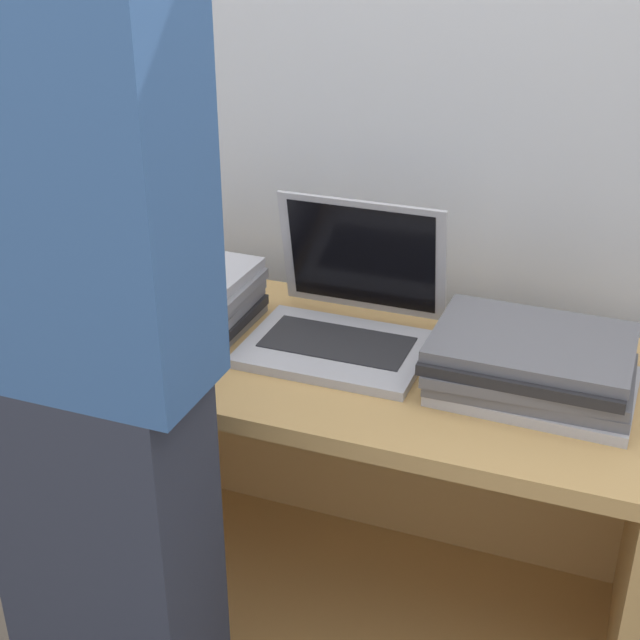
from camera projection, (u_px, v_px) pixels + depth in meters
wall_back at (399, 71)px, 1.98m from camera, size 8.00×0.05×2.40m
cart at (344, 470)px, 2.08m from camera, size 1.34×0.60×0.69m
laptop_open at (345, 317)px, 1.89m from camera, size 0.37×0.34×0.29m
laptop_stack_left at (164, 297)px, 1.96m from camera, size 0.39×0.30×0.13m
laptop_stack_right at (532, 364)px, 1.71m from camera, size 0.40×0.30×0.11m
person at (86, 347)px, 1.38m from camera, size 0.40×0.54×1.83m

